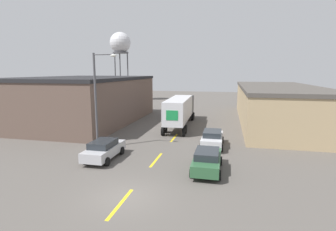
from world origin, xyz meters
The scene contains 10 objects.
ground_plane centered at (0.00, 0.00, 0.00)m, with size 160.00×160.00×0.00m, color #56514C.
road_centerline centered at (0.00, 6.50, 0.00)m, with size 0.20×18.02×0.01m.
warehouse_left centered at (-14.28, 20.19, 3.16)m, with size 14.13×21.45×6.31m.
warehouse_right centered at (12.21, 25.42, 2.57)m, with size 9.98×27.45×5.13m.
semi_truck centered at (-0.44, 20.14, 2.29)m, with size 3.00×12.85×3.79m.
parked_car_left_near centered at (-4.19, 5.76, 0.83)m, with size 2.07×4.63×1.58m.
parked_car_right_mid centered at (4.19, 11.33, 0.83)m, with size 2.07×4.63×1.58m.
parked_car_right_near centered at (4.19, 4.99, 0.83)m, with size 2.07×4.63×1.58m.
water_tower centered at (-19.75, 46.63, 13.50)m, with size 4.89×4.89×16.19m.
street_lamp centered at (-5.95, 8.46, 4.97)m, with size 2.26×0.32×8.68m.
Camera 1 is at (5.44, -13.08, 7.08)m, focal length 28.00 mm.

